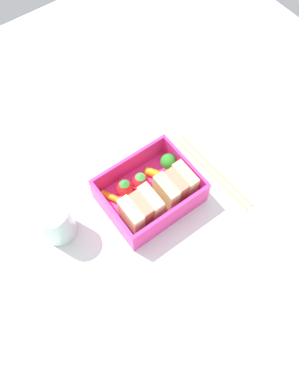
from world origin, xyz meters
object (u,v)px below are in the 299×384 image
Objects in this scene: sandwich_center_left at (141,210)px; chopstick_pair at (213,170)px; strawberry_left at (140,181)px; carrot_stick_left at (155,174)px; sandwich_left at (175,187)px; carrot_stick_far_left at (114,198)px; strawberry_far_left at (125,188)px; drinking_glass at (55,221)px; broccoli_floret at (168,162)px.

chopstick_pair is at bearing -179.94° from sandwich_center_left.
carrot_stick_left is at bearing -178.86° from strawberry_left.
sandwich_left is 0.31× the size of chopstick_pair.
carrot_stick_far_left is at bearing -31.50° from sandwich_left.
strawberry_left is 1.00× the size of strawberry_far_left.
strawberry_left and strawberry_far_left have the same top height.
strawberry_far_left is (6.93, -5.98, -1.52)cm from sandwich_left.
strawberry_left is 16.75cm from drinking_glass.
sandwich_left is at bearing 161.18° from drinking_glass.
chopstick_pair is at bearing 144.54° from broccoli_floret.
carrot_stick_far_left is (9.54, -5.84, -2.59)cm from sandwich_left.
sandwich_center_left reaches higher than strawberry_left.
chopstick_pair is at bearing 160.32° from strawberry_far_left.
carrot_stick_left is at bearing -85.76° from sandwich_left.
broccoli_floret is (-10.02, -5.20, -0.58)cm from sandwich_center_left.
broccoli_floret is at bearing -152.58° from sandwich_center_left.
strawberry_far_left reaches higher than carrot_stick_left.
strawberry_left is at bearing 169.38° from strawberry_far_left.
strawberry_far_left is at bearing 175.68° from drinking_glass.
broccoli_floret reaches higher than strawberry_far_left.
drinking_glass reaches higher than strawberry_far_left.
carrot_stick_far_left is (5.57, -0.42, -1.07)cm from strawberry_left.
chopstick_pair is 31.36cm from drinking_glass.
chopstick_pair is 2.37× the size of drinking_glass.
sandwich_center_left reaches higher than carrot_stick_far_left.
strawberry_left is (3.56, 0.07, 0.89)cm from carrot_stick_left.
drinking_glass is at bearing -18.82° from sandwich_left.
chopstick_pair is at bearing -179.89° from sandwich_left.
sandwich_center_left is 1.21× the size of carrot_stick_far_left.
strawberry_left is at bearing 1.14° from carrot_stick_left.
broccoli_floret is 23.13cm from drinking_glass.
strawberry_far_left is (6.53, -0.49, 0.89)cm from carrot_stick_left.
carrot_stick_far_left is (9.13, -0.35, -0.18)cm from carrot_stick_left.
sandwich_left is at bearing 0.11° from chopstick_pair.
carrot_stick_far_left reaches higher than chopstick_pair.
carrot_stick_left reaches higher than chopstick_pair.
strawberry_left is at bearing -53.85° from sandwich_left.
strawberry_far_left reaches higher than carrot_stick_far_left.
sandwich_center_left is 1.50× the size of broccoli_floret.
drinking_glass reaches higher than strawberry_left.
broccoli_floret is 1.15× the size of strawberry_left.
strawberry_far_left is at bearing -19.68° from chopstick_pair.
broccoli_floret is 3.42cm from carrot_stick_left.
drinking_glass is at bearing -4.32° from strawberry_far_left.
drinking_glass reaches higher than sandwich_center_left.
carrot_stick_far_left is (12.01, -0.65, -2.01)cm from broccoli_floret.
broccoli_floret is 1.14× the size of carrot_stick_left.
broccoli_floret is 0.21× the size of chopstick_pair.
broccoli_floret reaches higher than chopstick_pair.
sandwich_left is 1.72× the size of carrot_stick_left.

